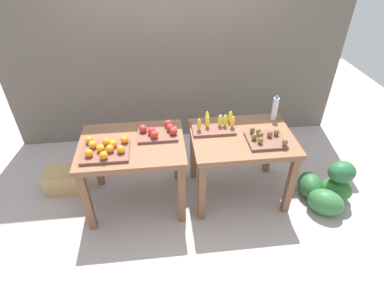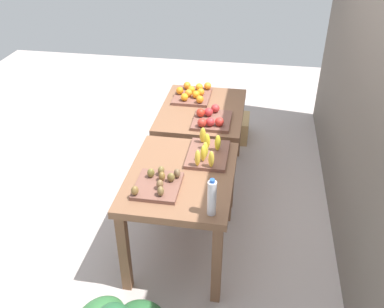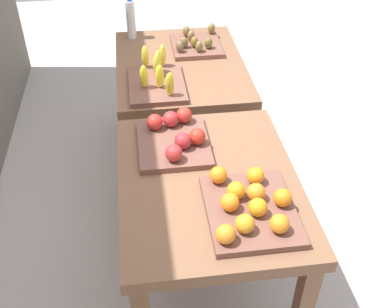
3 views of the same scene
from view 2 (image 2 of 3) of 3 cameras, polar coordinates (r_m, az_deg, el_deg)
The scene contains 10 objects.
ground_plane at distance 4.14m, azimuth 0.10°, elevation -7.21°, with size 8.00×8.00×0.00m, color #B4A6A2.
back_wall at distance 3.44m, azimuth 23.29°, elevation 10.47°, with size 4.40×0.12×3.00m, color #685E54.
display_table_left at distance 4.22m, azimuth 1.35°, elevation 4.70°, with size 1.04×0.80×0.79m.
display_table_right at distance 3.29m, azimuth -1.48°, elevation -4.34°, with size 1.04×0.80×0.79m.
orange_bin at distance 4.37m, azimuth 0.12°, elevation 8.07°, with size 0.45×0.37×0.11m.
apple_bin at distance 3.89m, azimuth 2.55°, elevation 4.75°, with size 0.40×0.34×0.11m.
banana_crate at distance 3.39m, azimuth 2.07°, elevation 0.22°, with size 0.45×0.32×0.17m.
kiwi_bin at distance 3.07m, azimuth -4.53°, elevation -4.02°, with size 0.36×0.32×0.10m.
water_bottle at distance 2.77m, azimuth 2.68°, elevation -5.89°, with size 0.06×0.06×0.28m.
cardboard_produce_box at distance 5.21m, azimuth 5.92°, elevation 3.55°, with size 0.40×0.30×0.27m, color tan.
Camera 2 is at (3.14, 0.51, 2.65)m, focal length 39.78 mm.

